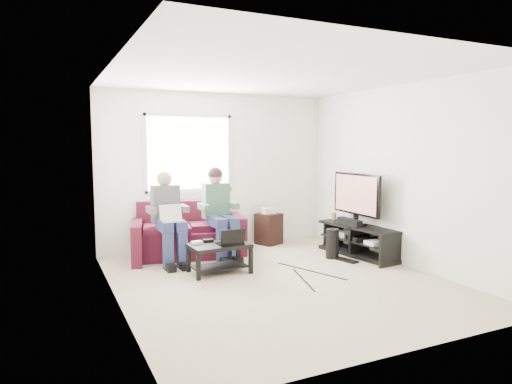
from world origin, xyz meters
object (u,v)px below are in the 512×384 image
sofa (189,236)px  tv_stand (359,242)px  subwoofer (332,244)px  end_table (269,228)px  coffee_table (219,252)px  tv (356,196)px

sofa → tv_stand: size_ratio=1.30×
subwoofer → end_table: end_table is taller
sofa → tv_stand: (2.42, -1.16, -0.10)m
tv_stand → subwoofer: tv_stand is taller
sofa → tv_stand: sofa is taller
coffee_table → end_table: (1.42, 1.33, -0.01)m
sofa → coffee_table: size_ratio=2.38×
sofa → end_table: bearing=7.3°
tv → end_table: tv is taller
coffee_table → subwoofer: subwoofer is taller
coffee_table → sofa: bearing=94.4°
tv_stand → end_table: size_ratio=2.34×
sofa → subwoofer: sofa is taller
subwoofer → sofa: bearing=150.0°
tv_stand → tv: (-0.00, 0.10, 0.73)m
subwoofer → tv_stand: bearing=-5.5°
tv → subwoofer: (-0.48, -0.05, -0.71)m
coffee_table → tv_stand: 2.34m
tv → end_table: size_ratio=1.71×
tv → end_table: (-0.91, 1.26, -0.65)m
coffee_table → end_table: size_ratio=1.28×
sofa → tv: tv is taller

